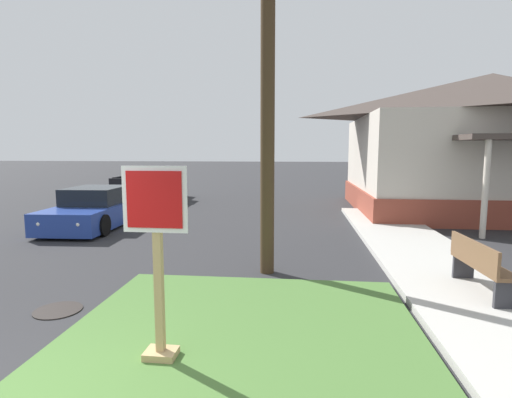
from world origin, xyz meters
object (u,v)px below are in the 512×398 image
at_px(stop_sign, 158,267).
at_px(street_bench, 480,264).
at_px(manhole_cover, 58,310).
at_px(utility_pole, 268,0).
at_px(pickup_truck_black, 151,189).
at_px(parked_sedan_blue, 95,210).

distance_m(stop_sign, street_bench, 5.18).
distance_m(manhole_cover, utility_pole, 6.37).
bearing_deg(stop_sign, utility_pole, 75.25).
bearing_deg(street_bench, utility_pole, 163.84).
xyz_separation_m(manhole_cover, pickup_truck_black, (-3.28, 12.54, 0.61)).
bearing_deg(manhole_cover, utility_pole, 36.69).
bearing_deg(utility_pole, pickup_truck_black, 121.41).
height_order(street_bench, utility_pole, utility_pole).
relative_size(stop_sign, pickup_truck_black, 0.43).
bearing_deg(pickup_truck_black, parked_sedan_blue, -85.43).
height_order(stop_sign, street_bench, stop_sign).
height_order(parked_sedan_blue, utility_pole, utility_pole).
bearing_deg(stop_sign, manhole_cover, 147.86).
bearing_deg(stop_sign, parked_sedan_blue, 122.32).
xyz_separation_m(manhole_cover, utility_pole, (3.01, 2.24, 5.15)).
bearing_deg(manhole_cover, parked_sedan_blue, 113.59).
distance_m(parked_sedan_blue, pickup_truck_black, 6.18).
relative_size(street_bench, utility_pole, 0.16).
bearing_deg(parked_sedan_blue, utility_pole, -35.54).
bearing_deg(street_bench, stop_sign, -150.74).
height_order(stop_sign, parked_sedan_blue, stop_sign).
bearing_deg(pickup_truck_black, manhole_cover, -75.34).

